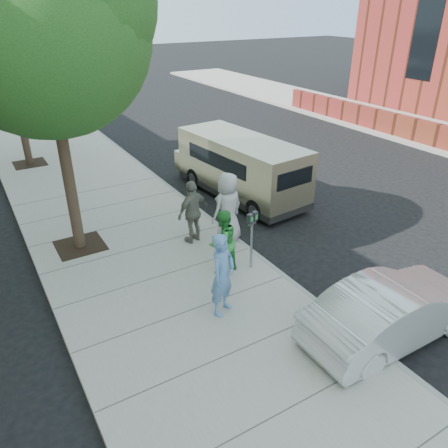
{
  "coord_description": "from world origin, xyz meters",
  "views": [
    {
      "loc": [
        -4.18,
        -8.1,
        5.89
      ],
      "look_at": [
        0.64,
        -0.07,
        1.1
      ],
      "focal_mm": 35.0,
      "sensor_mm": 36.0,
      "label": 1
    }
  ],
  "objects": [
    {
      "name": "person_green_shirt",
      "position": [
        0.3,
        -0.57,
        0.94
      ],
      "size": [
        0.88,
        0.76,
        1.58
      ],
      "primitive_type": "imported",
      "rotation": [
        0.0,
        0.0,
        3.38
      ],
      "color": "green",
      "rests_on": "sidewalk"
    },
    {
      "name": "person_gray_shirt",
      "position": [
        1.2,
        0.67,
        1.1
      ],
      "size": [
        1.03,
        0.77,
        1.89
      ],
      "primitive_type": "imported",
      "rotation": [
        0.0,
        0.0,
        3.34
      ],
      "color": "#A7A7AA",
      "rests_on": "sidewalk"
    },
    {
      "name": "ground",
      "position": [
        0.0,
        0.0,
        0.0
      ],
      "size": [
        120.0,
        120.0,
        0.0
      ],
      "primitive_type": "plane",
      "color": "black",
      "rests_on": "ground"
    },
    {
      "name": "sidewalk",
      "position": [
        -1.0,
        0.0,
        0.07
      ],
      "size": [
        5.0,
        60.0,
        0.15
      ],
      "primitive_type": "cube",
      "color": "gray",
      "rests_on": "ground"
    },
    {
      "name": "sedan",
      "position": [
        2.01,
        -4.05,
        0.63
      ],
      "size": [
        3.83,
        1.34,
        1.26
      ],
      "primitive_type": "imported",
      "rotation": [
        0.0,
        0.0,
        1.57
      ],
      "color": "silver",
      "rests_on": "ground"
    },
    {
      "name": "parking_meter",
      "position": [
        0.98,
        -0.77,
        1.2
      ],
      "size": [
        0.31,
        0.19,
        1.45
      ],
      "rotation": [
        0.0,
        0.0,
        0.3
      ],
      "color": "gray",
      "rests_on": "sidewalk"
    },
    {
      "name": "tree_far",
      "position": [
        -2.25,
        10.0,
        4.88
      ],
      "size": [
        3.92,
        3.8,
        6.49
      ],
      "color": "black",
      "rests_on": "sidewalk"
    },
    {
      "name": "person_striped_polo",
      "position": [
        0.4,
        1.11,
        1.0
      ],
      "size": [
        1.08,
        0.68,
        1.71
      ],
      "primitive_type": "imported",
      "rotation": [
        0.0,
        0.0,
        3.43
      ],
      "color": "slate",
      "rests_on": "sidewalk"
    },
    {
      "name": "tree_near",
      "position": [
        -2.25,
        2.4,
        5.55
      ],
      "size": [
        4.62,
        4.6,
        7.53
      ],
      "color": "black",
      "rests_on": "sidewalk"
    },
    {
      "name": "curb_face",
      "position": [
        1.44,
        0.0,
        0.07
      ],
      "size": [
        0.12,
        60.0,
        0.16
      ],
      "primitive_type": "cube",
      "color": "gray",
      "rests_on": "ground"
    },
    {
      "name": "van",
      "position": [
        3.29,
        3.35,
        1.05
      ],
      "size": [
        2.27,
        5.49,
        1.99
      ],
      "rotation": [
        0.0,
        0.0,
        0.1
      ],
      "color": "#C9BD90",
      "rests_on": "ground"
    },
    {
      "name": "person_officer",
      "position": [
        -0.47,
        -1.86,
        1.04
      ],
      "size": [
        0.78,
        0.69,
        1.79
      ],
      "primitive_type": "imported",
      "rotation": [
        0.0,
        0.0,
        0.5
      ],
      "color": "#5988BE",
      "rests_on": "sidewalk"
    }
  ]
}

